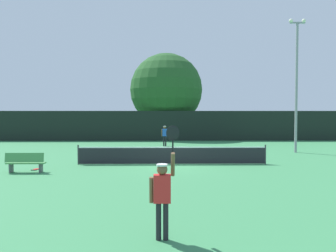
{
  "coord_description": "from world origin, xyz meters",
  "views": [
    {
      "loc": [
        -0.5,
        -18.76,
        2.84
      ],
      "look_at": [
        -0.16,
        4.94,
        1.9
      ],
      "focal_mm": 36.83,
      "sensor_mm": 36.0,
      "label": 1
    }
  ],
  "objects": [
    {
      "name": "ground_plane",
      "position": [
        0.0,
        0.0,
        0.0
      ],
      "size": [
        120.0,
        120.0,
        0.0
      ],
      "primitive_type": "plane",
      "color": "#387F4C"
    },
    {
      "name": "large_tree",
      "position": [
        -0.15,
        19.24,
        5.35
      ],
      "size": [
        7.94,
        7.94,
        9.32
      ],
      "color": "brown",
      "rests_on": "ground"
    },
    {
      "name": "tennis_ball",
      "position": [
        1.3,
        3.91,
        0.03
      ],
      "size": [
        0.07,
        0.07,
        0.07
      ],
      "primitive_type": "sphere",
      "color": "#CCE033",
      "rests_on": "ground"
    },
    {
      "name": "courtside_bench",
      "position": [
        -6.98,
        -2.54,
        0.48
      ],
      "size": [
        1.8,
        0.44,
        0.95
      ],
      "color": "#478C4C",
      "rests_on": "ground"
    },
    {
      "name": "light_pole",
      "position": [
        8.9,
        5.43,
        5.27
      ],
      "size": [
        1.18,
        0.28,
        9.39
      ],
      "color": "gray",
      "rests_on": "ground"
    },
    {
      "name": "perimeter_fence",
      "position": [
        0.0,
        15.64,
        1.5
      ],
      "size": [
        37.94,
        0.12,
        3.0
      ],
      "primitive_type": "cube",
      "color": "black",
      "rests_on": "ground"
    },
    {
      "name": "spare_racket",
      "position": [
        -6.83,
        -1.64,
        0.02
      ],
      "size": [
        0.28,
        0.52,
        0.04
      ],
      "color": "black",
      "rests_on": "ground"
    },
    {
      "name": "player_serving",
      "position": [
        -0.51,
        -11.19,
        1.13
      ],
      "size": [
        0.68,
        0.4,
        2.55
      ],
      "color": "red",
      "rests_on": "ground"
    },
    {
      "name": "tennis_net",
      "position": [
        0.0,
        0.0,
        0.51
      ],
      "size": [
        10.34,
        0.08,
        1.07
      ],
      "color": "#232328",
      "rests_on": "ground"
    },
    {
      "name": "player_receiving",
      "position": [
        -0.36,
        10.16,
        1.04
      ],
      "size": [
        0.57,
        0.25,
        1.7
      ],
      "rotation": [
        0.0,
        0.0,
        3.14
      ],
      "color": "blue",
      "rests_on": "ground"
    },
    {
      "name": "parked_car_near",
      "position": [
        9.89,
        21.7,
        0.78
      ],
      "size": [
        2.25,
        4.35,
        1.69
      ],
      "rotation": [
        0.0,
        0.0,
        0.09
      ],
      "color": "#B7B7BC",
      "rests_on": "ground"
    }
  ]
}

